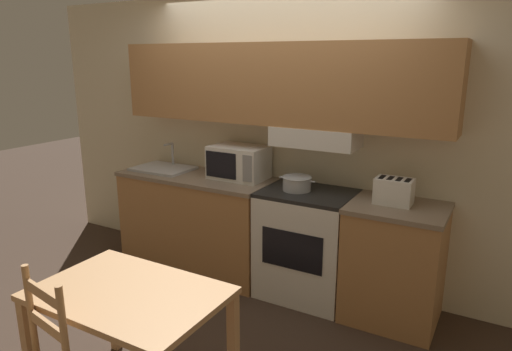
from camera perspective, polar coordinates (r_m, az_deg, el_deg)
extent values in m
plane|color=#3D2D23|center=(4.51, 2.95, -11.73)|extent=(16.00, 16.00, 0.00)
cube|color=beige|center=(4.13, 3.33, 4.48)|extent=(5.35, 0.05, 2.55)
cube|color=#B27A47|center=(3.91, 2.21, 11.38)|extent=(2.95, 0.32, 0.67)
cube|color=white|center=(3.79, 7.47, 4.82)|extent=(0.71, 0.34, 0.16)
cube|color=#B27A47|center=(4.46, -7.24, -5.91)|extent=(1.48, 0.59, 0.89)
cube|color=#84705B|center=(4.32, -7.44, -0.14)|extent=(1.50, 0.61, 0.04)
cube|color=#B27A47|center=(3.73, 16.85, -10.67)|extent=(0.69, 0.59, 0.89)
cube|color=#84705B|center=(3.56, 17.39, -3.89)|extent=(0.71, 0.61, 0.04)
cube|color=white|center=(3.93, 6.29, -8.71)|extent=(0.75, 0.58, 0.90)
cube|color=black|center=(3.77, 6.49, -2.23)|extent=(0.75, 0.58, 0.03)
cube|color=black|center=(3.66, 4.46, -9.35)|extent=(0.52, 0.01, 0.31)
cylinder|color=black|center=(3.74, 3.41, -2.16)|extent=(0.10, 0.10, 0.01)
cylinder|color=black|center=(3.61, 8.22, -2.90)|extent=(0.10, 0.10, 0.01)
cylinder|color=black|center=(3.94, 4.92, -1.31)|extent=(0.10, 0.10, 0.01)
cylinder|color=black|center=(3.82, 9.51, -1.97)|extent=(0.10, 0.10, 0.01)
cylinder|color=#B7BABF|center=(3.78, 5.14, -1.00)|extent=(0.23, 0.23, 0.12)
torus|color=#B7BABF|center=(3.77, 5.16, -0.22)|extent=(0.25, 0.25, 0.01)
cylinder|color=#B7BABF|center=(3.83, 3.29, -0.24)|extent=(0.05, 0.01, 0.01)
cylinder|color=#B7BABF|center=(3.72, 7.06, -0.77)|extent=(0.05, 0.01, 0.01)
cube|color=white|center=(4.13, -2.17, 1.66)|extent=(0.50, 0.34, 0.30)
cube|color=black|center=(4.03, -4.43, 1.31)|extent=(0.31, 0.01, 0.23)
cube|color=gray|center=(3.89, -1.10, 0.86)|extent=(0.09, 0.01, 0.23)
cube|color=white|center=(3.56, 16.86, -1.89)|extent=(0.27, 0.19, 0.20)
cube|color=black|center=(3.59, 14.69, -1.14)|extent=(0.01, 0.02, 0.02)
cube|color=black|center=(3.56, 15.48, -0.24)|extent=(0.04, 0.13, 0.01)
cube|color=black|center=(3.55, 16.47, -0.37)|extent=(0.04, 0.13, 0.01)
cube|color=black|center=(3.53, 17.47, -0.50)|extent=(0.04, 0.13, 0.01)
cube|color=black|center=(3.52, 18.48, -0.63)|extent=(0.04, 0.13, 0.01)
cube|color=#B7BABF|center=(4.56, -11.53, 0.86)|extent=(0.56, 0.41, 0.02)
cube|color=#4C4F54|center=(4.55, -11.71, 0.86)|extent=(0.47, 0.31, 0.01)
cylinder|color=#B7BABF|center=(4.65, -10.37, 2.68)|extent=(0.02, 0.02, 0.21)
cylinder|color=#B7BABF|center=(4.59, -10.91, 3.86)|extent=(0.02, 0.12, 0.02)
cube|color=tan|center=(2.73, -15.66, -14.05)|extent=(1.06, 0.71, 0.04)
cube|color=tan|center=(3.41, -17.41, -15.06)|extent=(0.06, 0.06, 0.69)
cube|color=tan|center=(2.86, -2.85, -20.63)|extent=(0.06, 0.06, 0.69)
cylinder|color=tan|center=(2.77, -26.34, -14.81)|extent=(0.04, 0.04, 0.51)
cylinder|color=tan|center=(2.49, -22.87, -17.81)|extent=(0.04, 0.04, 0.51)
cube|color=tan|center=(2.56, -25.08, -13.26)|extent=(0.34, 0.08, 0.06)
cube|color=tan|center=(2.64, -24.65, -16.72)|extent=(0.34, 0.08, 0.06)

